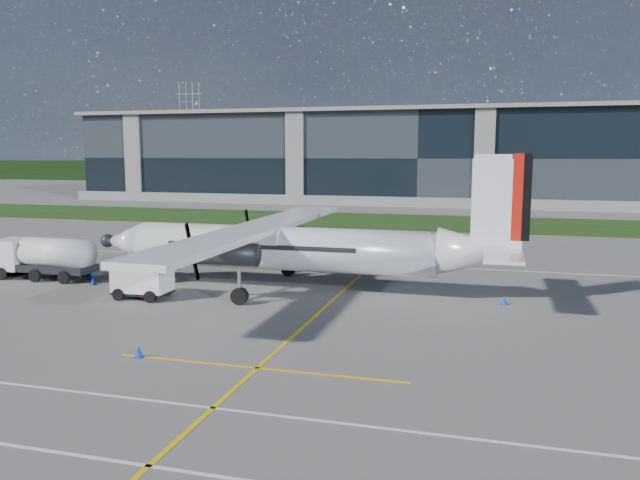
% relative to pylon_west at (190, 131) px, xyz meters
% --- Properties ---
extents(ground, '(400.00, 400.00, 0.00)m').
position_rel_pylon_west_xyz_m(ground, '(80.00, -110.00, -15.00)').
color(ground, slate).
rests_on(ground, ground).
extents(grass_strip, '(400.00, 18.00, 0.04)m').
position_rel_pylon_west_xyz_m(grass_strip, '(80.00, -102.00, -14.98)').
color(grass_strip, '#1A3A0F').
rests_on(grass_strip, ground).
extents(terminal_building, '(120.00, 20.00, 15.00)m').
position_rel_pylon_west_xyz_m(terminal_building, '(80.00, -70.00, -7.50)').
color(terminal_building, black).
rests_on(terminal_building, ground).
extents(tree_line, '(400.00, 6.00, 6.00)m').
position_rel_pylon_west_xyz_m(tree_line, '(80.00, -10.00, -12.00)').
color(tree_line, black).
rests_on(tree_line, ground).
extents(pylon_west, '(9.00, 4.60, 30.00)m').
position_rel_pylon_west_xyz_m(pylon_west, '(0.00, 0.00, 0.00)').
color(pylon_west, gray).
rests_on(pylon_west, ground).
extents(yellow_taxiway_centerline, '(0.20, 70.00, 0.01)m').
position_rel_pylon_west_xyz_m(yellow_taxiway_centerline, '(83.00, -140.00, -14.99)').
color(yellow_taxiway_centerline, yellow).
rests_on(yellow_taxiway_centerline, ground).
extents(white_lane_line, '(90.00, 0.15, 0.01)m').
position_rel_pylon_west_xyz_m(white_lane_line, '(80.00, -164.00, -14.99)').
color(white_lane_line, white).
rests_on(white_lane_line, ground).
extents(turboprop_aircraft, '(26.80, 27.79, 8.34)m').
position_rel_pylon_west_xyz_m(turboprop_aircraft, '(80.25, -142.30, -10.83)').
color(turboprop_aircraft, white).
rests_on(turboprop_aircraft, ground).
extents(fuel_tanker_truck, '(7.39, 2.40, 2.77)m').
position_rel_pylon_west_xyz_m(fuel_tanker_truck, '(62.35, -143.42, -13.61)').
color(fuel_tanker_truck, silver).
rests_on(fuel_tanker_truck, ground).
extents(baggage_tug, '(3.39, 2.04, 2.04)m').
position_rel_pylon_west_xyz_m(baggage_tug, '(72.23, -146.61, -13.98)').
color(baggage_tug, white).
rests_on(baggage_tug, ground).
extents(ground_crew_person, '(1.00, 1.08, 2.16)m').
position_rel_pylon_west_xyz_m(ground_crew_person, '(72.42, -146.70, -13.92)').
color(ground_crew_person, '#F25907').
rests_on(ground_crew_person, ground).
extents(safety_cone_tail, '(0.36, 0.36, 0.50)m').
position_rel_pylon_west_xyz_m(safety_cone_tail, '(92.44, -142.63, -14.75)').
color(safety_cone_tail, '#0B2AC6').
rests_on(safety_cone_tail, ground).
extents(safety_cone_stbdwing, '(0.36, 0.36, 0.50)m').
position_rel_pylon_west_xyz_m(safety_cone_stbdwing, '(78.14, -128.74, -14.75)').
color(safety_cone_stbdwing, '#0B2AC6').
rests_on(safety_cone_stbdwing, ground).
extents(safety_cone_nose_port, '(0.36, 0.36, 0.50)m').
position_rel_pylon_west_xyz_m(safety_cone_nose_port, '(67.19, -144.22, -14.75)').
color(safety_cone_nose_port, '#0B2AC6').
rests_on(safety_cone_nose_port, ground).
extents(safety_cone_fwd, '(0.36, 0.36, 0.50)m').
position_rel_pylon_west_xyz_m(safety_cone_fwd, '(65.76, -142.49, -14.75)').
color(safety_cone_fwd, '#0B2AC6').
rests_on(safety_cone_fwd, ground).
extents(safety_cone_portwing, '(0.36, 0.36, 0.50)m').
position_rel_pylon_west_xyz_m(safety_cone_portwing, '(77.83, -156.10, -14.75)').
color(safety_cone_portwing, '#0B2AC6').
rests_on(safety_cone_portwing, ground).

